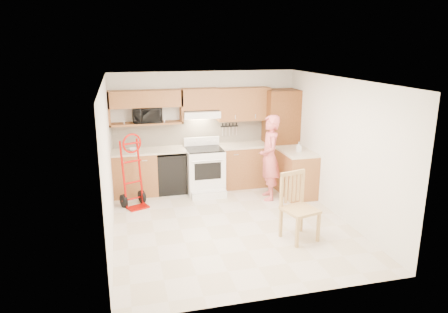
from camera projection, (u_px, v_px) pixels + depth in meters
name	position (u px, v px, depth m)	size (l,w,h in m)	color
floor	(231.00, 225.00, 7.31)	(4.00, 4.50, 0.02)	beige
ceiling	(232.00, 79.00, 6.64)	(4.00, 4.50, 0.02)	white
wall_back	(204.00, 129.00, 9.09)	(4.00, 0.02, 2.50)	silver
wall_front	(281.00, 205.00, 4.86)	(4.00, 0.02, 2.50)	silver
wall_left	(107.00, 164.00, 6.51)	(0.02, 4.50, 2.50)	silver
wall_right	(340.00, 148.00, 7.45)	(0.02, 4.50, 2.50)	silver
backsplash	(205.00, 132.00, 9.08)	(3.92, 0.03, 0.55)	beige
lower_cab_left	(135.00, 174.00, 8.65)	(0.90, 0.60, 0.90)	#916037
dishwasher	(171.00, 172.00, 8.83)	(0.60, 0.60, 0.85)	black
lower_cab_right	(244.00, 166.00, 9.21)	(1.14, 0.60, 0.90)	#916037
countertop_left	(148.00, 151.00, 8.59)	(1.50, 0.63, 0.04)	beige
countertop_right	(245.00, 145.00, 9.08)	(1.14, 0.63, 0.04)	beige
cab_return_right	(296.00, 173.00, 8.66)	(0.60, 1.00, 0.90)	#916037
countertop_return	(297.00, 152.00, 8.54)	(0.63, 1.00, 0.04)	beige
pantry_tall	(280.00, 137.00, 9.24)	(0.70, 0.60, 2.10)	brown
upper_cab_left	(145.00, 99.00, 8.44)	(1.50, 0.33, 0.34)	#916037
upper_shelf_mw	(147.00, 123.00, 8.58)	(1.50, 0.33, 0.04)	#916037
upper_cab_center	(200.00, 99.00, 8.72)	(0.76, 0.33, 0.44)	#916037
upper_cab_right	(243.00, 104.00, 8.97)	(1.14, 0.33, 0.70)	#916037
range_hood	(201.00, 114.00, 8.74)	(0.76, 0.46, 0.14)	white
knife_strip	(229.00, 129.00, 9.17)	(0.40, 0.05, 0.29)	black
microwave	(147.00, 115.00, 8.53)	(0.58, 0.39, 0.32)	black
range	(205.00, 167.00, 8.71)	(0.76, 1.00, 1.12)	white
person	(270.00, 158.00, 8.31)	(0.63, 0.41, 1.72)	#D35E5D
hand_truck	(134.00, 174.00, 7.92)	(0.51, 0.47, 1.31)	#A20903
dining_chair	(300.00, 207.00, 6.62)	(0.49, 0.54, 1.09)	tan
soap_bottle	(299.00, 147.00, 8.41)	(0.09, 0.09, 0.20)	white
bowl	(134.00, 149.00, 8.52)	(0.21, 0.21, 0.05)	white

